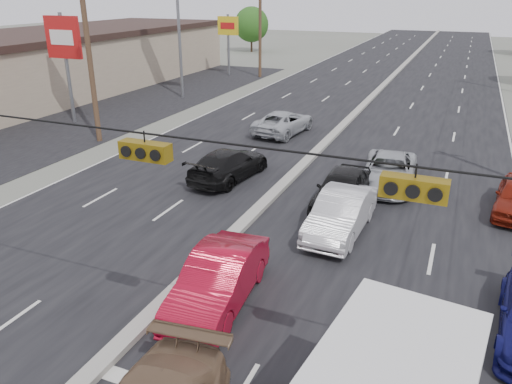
# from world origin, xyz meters

# --- Properties ---
(ground) EXTENTS (200.00, 200.00, 0.00)m
(ground) POSITION_xyz_m (0.00, 0.00, 0.00)
(ground) COLOR #606356
(ground) RESTS_ON ground
(road_surface) EXTENTS (20.00, 160.00, 0.02)m
(road_surface) POSITION_xyz_m (0.00, 30.00, 0.00)
(road_surface) COLOR black
(road_surface) RESTS_ON ground
(center_median) EXTENTS (0.50, 160.00, 0.20)m
(center_median) POSITION_xyz_m (0.00, 30.00, 0.10)
(center_median) COLOR gray
(center_median) RESTS_ON ground
(strip_mall) EXTENTS (12.00, 42.00, 4.60)m
(strip_mall) POSITION_xyz_m (-26.00, 25.00, 2.30)
(strip_mall) COLOR tan
(strip_mall) RESTS_ON ground
(parking_lot) EXTENTS (10.00, 42.00, 0.02)m
(parking_lot) POSITION_xyz_m (-17.00, 25.00, 0.00)
(parking_lot) COLOR black
(parking_lot) RESTS_ON ground
(utility_pole_left_b) EXTENTS (1.60, 0.30, 10.00)m
(utility_pole_left_b) POSITION_xyz_m (-12.50, 15.00, 5.11)
(utility_pole_left_b) COLOR #422D1E
(utility_pole_left_b) RESTS_ON ground
(utility_pole_left_c) EXTENTS (1.60, 0.30, 10.00)m
(utility_pole_left_c) POSITION_xyz_m (-12.50, 40.00, 5.11)
(utility_pole_left_c) COLOR #422D1E
(utility_pole_left_c) RESTS_ON ground
(traffic_signals) EXTENTS (25.00, 0.30, 0.54)m
(traffic_signals) POSITION_xyz_m (1.40, 0.00, 5.49)
(traffic_signals) COLOR black
(traffic_signals) RESTS_ON ground
(pole_sign_mid) EXTENTS (2.60, 0.25, 7.00)m
(pole_sign_mid) POSITION_xyz_m (-17.00, 18.00, 5.11)
(pole_sign_mid) COLOR slate
(pole_sign_mid) RESTS_ON ground
(pole_sign_far) EXTENTS (2.20, 0.25, 6.00)m
(pole_sign_far) POSITION_xyz_m (-16.00, 40.00, 4.41)
(pole_sign_far) COLOR slate
(pole_sign_far) RESTS_ON ground
(tree_left_far) EXTENTS (4.80, 4.80, 6.12)m
(tree_left_far) POSITION_xyz_m (-22.00, 60.00, 3.72)
(tree_left_far) COLOR #382619
(tree_left_far) RESTS_ON ground
(red_sedan) EXTENTS (2.03, 4.81, 1.54)m
(red_sedan) POSITION_xyz_m (1.40, 3.03, 0.77)
(red_sedan) COLOR maroon
(red_sedan) RESTS_ON ground
(queue_car_a) EXTENTS (1.89, 4.62, 1.57)m
(queue_car_a) POSITION_xyz_m (3.00, 11.03, 0.78)
(queue_car_a) COLOR black
(queue_car_a) RESTS_ON ground
(queue_car_b) EXTENTS (1.82, 4.73, 1.54)m
(queue_car_b) POSITION_xyz_m (3.50, 8.74, 0.77)
(queue_car_b) COLOR silver
(queue_car_b) RESTS_ON ground
(queue_car_c) EXTENTS (2.69, 5.18, 1.39)m
(queue_car_c) POSITION_xyz_m (4.37, 14.25, 0.70)
(queue_car_c) COLOR #A9ACB1
(queue_car_c) RESTS_ON ground
(oncoming_near) EXTENTS (2.55, 5.14, 1.44)m
(oncoming_near) POSITION_xyz_m (-2.69, 12.23, 0.72)
(oncoming_near) COLOR black
(oncoming_near) RESTS_ON ground
(oncoming_far) EXTENTS (2.91, 5.27, 1.40)m
(oncoming_far) POSITION_xyz_m (-3.04, 20.78, 0.70)
(oncoming_far) COLOR #ACB0B4
(oncoming_far) RESTS_ON ground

